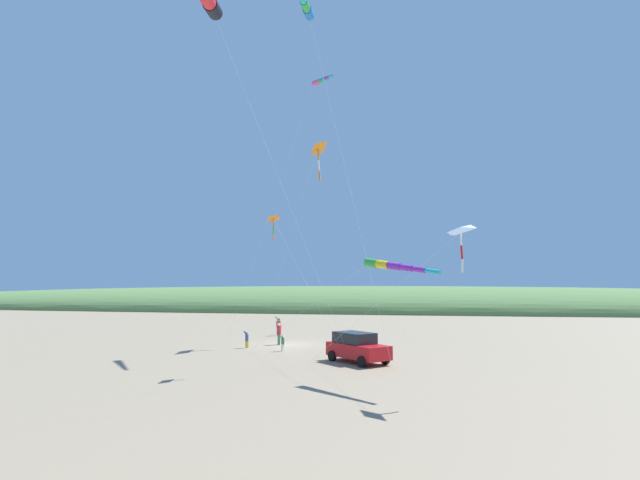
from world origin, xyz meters
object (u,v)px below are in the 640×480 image
at_px(kite_windsock_checkered_midright, 306,7).
at_px(kite_windsock_small_distant, 320,81).
at_px(parked_car, 357,347).
at_px(kite_delta_long_streamer_right, 273,219).
at_px(kite_delta_black_fish_shape, 318,149).
at_px(kite_windsock_green_low_center, 390,266).
at_px(person_child_grey_jacket, 247,339).
at_px(person_child_green_jacket, 283,342).
at_px(cooler_box, 350,353).
at_px(person_adult_flyer, 279,325).
at_px(person_bystander_far, 279,332).
at_px(kite_delta_magenta_far_left, 460,231).

xyz_separation_m(kite_windsock_checkered_midright, kite_windsock_small_distant, (16.45, 2.49, 3.73)).
height_order(parked_car, kite_delta_long_streamer_right, kite_delta_long_streamer_right).
height_order(kite_delta_black_fish_shape, kite_windsock_green_low_center, kite_delta_black_fish_shape).
distance_m(person_child_grey_jacket, kite_windsock_checkered_midright, 24.40).
height_order(parked_car, kite_windsock_green_low_center, kite_windsock_green_low_center).
bearing_deg(person_child_green_jacket, kite_windsock_small_distant, -53.58).
relative_size(person_child_green_jacket, kite_delta_long_streamer_right, 0.14).
bearing_deg(kite_windsock_checkered_midright, kite_delta_long_streamer_right, 27.21).
bearing_deg(parked_car, person_child_green_jacket, 54.69).
bearing_deg(kite_windsock_green_low_center, cooler_box, 19.45).
distance_m(cooler_box, person_child_grey_jacket, 8.78).
xyz_separation_m(cooler_box, kite_delta_black_fish_shape, (6.87, 3.65, 16.39)).
height_order(cooler_box, person_child_green_jacket, person_child_green_jacket).
height_order(cooler_box, kite_delta_black_fish_shape, kite_delta_black_fish_shape).
bearing_deg(person_child_green_jacket, person_adult_flyer, 17.18).
bearing_deg(person_bystander_far, cooler_box, -128.07).
height_order(person_child_green_jacket, kite_windsock_checkered_midright, kite_windsock_checkered_midright).
bearing_deg(kite_windsock_green_low_center, kite_delta_long_streamer_right, 71.78).
bearing_deg(person_child_grey_jacket, kite_delta_magenta_far_left, -134.83).
height_order(person_adult_flyer, kite_windsock_checkered_midright, kite_windsock_checkered_midright).
distance_m(parked_car, kite_windsock_small_distant, 21.25).
bearing_deg(kite_windsock_checkered_midright, person_adult_flyer, 17.99).
xyz_separation_m(parked_car, person_child_grey_jacket, (5.49, 9.15, -0.24)).
bearing_deg(parked_car, person_bystander_far, 42.42).
xyz_separation_m(kite_windsock_green_low_center, kite_delta_magenta_far_left, (-2.94, -3.13, 1.36)).
bearing_deg(kite_windsock_small_distant, person_child_grey_jacket, 95.16).
height_order(cooler_box, kite_delta_long_streamer_right, kite_delta_long_streamer_right).
bearing_deg(person_bystander_far, person_child_grey_jacket, 143.09).
distance_m(cooler_box, kite_windsock_green_low_center, 11.11).
height_order(parked_car, kite_windsock_small_distant, kite_windsock_small_distant).
relative_size(parked_car, person_adult_flyer, 2.39).
xyz_separation_m(person_bystander_far, kite_delta_black_fish_shape, (1.78, -2.85, 15.57)).
bearing_deg(kite_windsock_small_distant, kite_delta_long_streamer_right, 175.15).
bearing_deg(person_adult_flyer, kite_delta_magenta_far_left, -148.42).
height_order(parked_car, person_adult_flyer, parked_car).
relative_size(cooler_box, person_child_green_jacket, 0.51).
distance_m(person_adult_flyer, kite_windsock_green_low_center, 24.65).
bearing_deg(kite_windsock_green_low_center, person_adult_flyer, 28.91).
bearing_deg(kite_windsock_small_distant, person_bystander_far, 62.45).
relative_size(kite_windsock_small_distant, kite_delta_magenta_far_left, 2.35).
bearing_deg(kite_delta_black_fish_shape, kite_windsock_checkered_midright, -170.38).
height_order(person_adult_flyer, kite_delta_black_fish_shape, kite_delta_black_fish_shape).
relative_size(person_child_grey_jacket, kite_delta_long_streamer_right, 0.15).
distance_m(parked_car, person_child_grey_jacket, 10.67).
bearing_deg(person_bystander_far, person_child_green_jacket, -160.29).
bearing_deg(parked_car, person_adult_flyer, 31.75).
xyz_separation_m(cooler_box, person_bystander_far, (5.10, 6.51, 0.82)).
xyz_separation_m(parked_car, person_bystander_far, (7.97, 7.29, 0.08)).
bearing_deg(cooler_box, kite_windsock_small_distant, 41.10).
distance_m(parked_car, kite_delta_long_streamer_right, 9.64).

